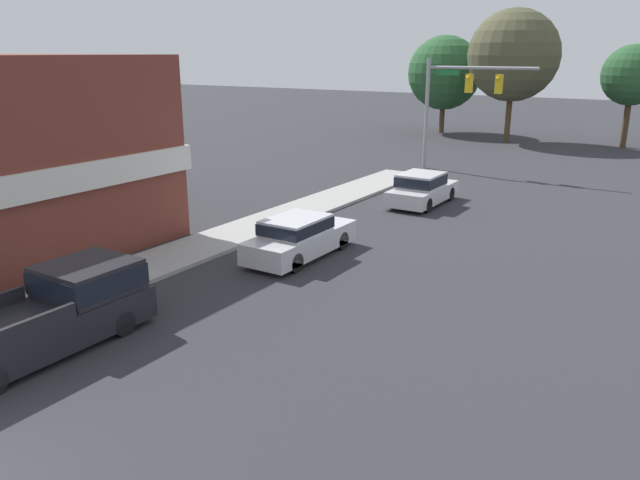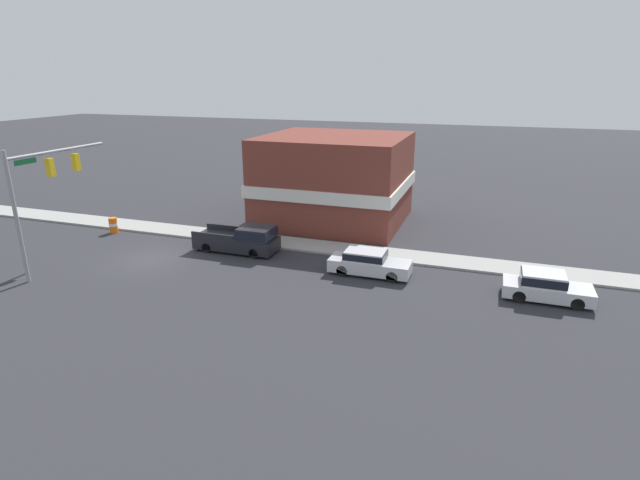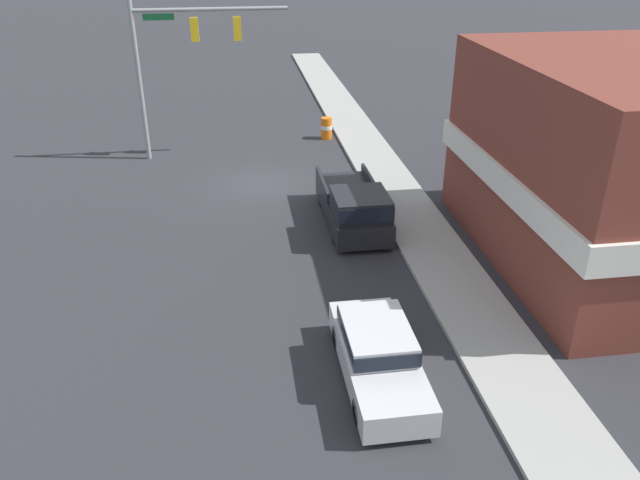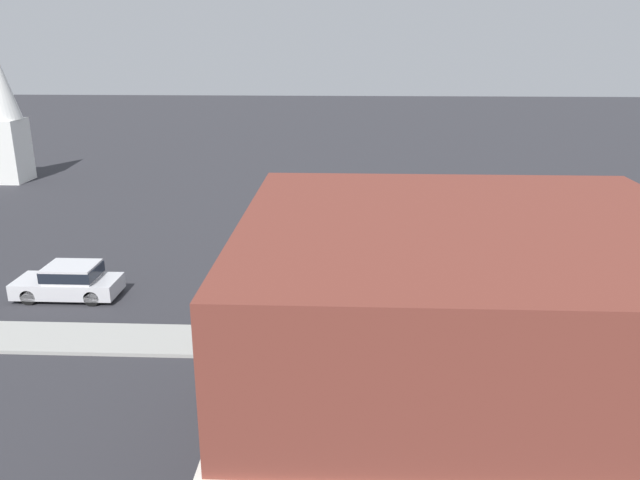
% 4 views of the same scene
% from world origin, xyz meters
% --- Properties ---
extents(ground_plane, '(200.00, 200.00, 0.00)m').
position_xyz_m(ground_plane, '(0.00, 0.00, 0.00)').
color(ground_plane, '#2D2D33').
extents(sidewalk_curb, '(2.40, 60.00, 0.14)m').
position_xyz_m(sidewalk_curb, '(-5.70, 0.00, 0.07)').
color(sidewalk_curb, '#9E9E99').
rests_on(sidewalk_curb, ground).
extents(near_signal_assembly, '(7.19, 0.49, 7.47)m').
position_xyz_m(near_signal_assembly, '(3.19, -4.21, 5.39)').
color(near_signal_assembly, gray).
rests_on(near_signal_assembly, ground).
extents(car_lead, '(1.78, 4.76, 1.47)m').
position_xyz_m(car_lead, '(-2.14, 13.81, 0.77)').
color(car_lead, black).
rests_on(car_lead, ground).
extents(pickup_truck_parked, '(2.08, 5.56, 1.82)m').
position_xyz_m(pickup_truck_parked, '(-3.26, 5.03, 0.90)').
color(pickup_truck_parked, black).
rests_on(pickup_truck_parked, ground).
extents(construction_barrel, '(0.61, 0.61, 1.15)m').
position_xyz_m(construction_barrel, '(-3.90, -6.12, 0.58)').
color(construction_barrel, orange).
rests_on(construction_barrel, ground).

